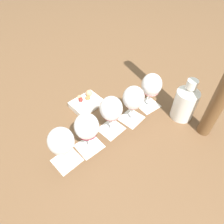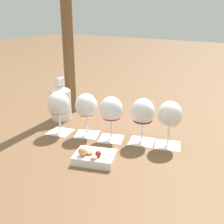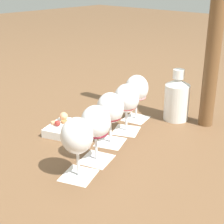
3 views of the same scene
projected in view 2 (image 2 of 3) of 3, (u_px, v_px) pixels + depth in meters
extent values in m
plane|color=brown|center=(112.00, 138.00, 1.18)|extent=(8.00, 8.00, 0.00)
cube|color=silver|center=(60.00, 132.00, 1.24)|extent=(0.12, 0.11, 0.00)
cube|color=silver|center=(87.00, 134.00, 1.21)|extent=(0.13, 0.12, 0.00)
cube|color=silver|center=(110.00, 138.00, 1.17)|extent=(0.13, 0.12, 0.00)
cube|color=silver|center=(142.00, 141.00, 1.15)|extent=(0.12, 0.12, 0.00)
cube|color=silver|center=(168.00, 145.00, 1.11)|extent=(0.13, 0.12, 0.00)
cylinder|color=white|center=(60.00, 131.00, 1.24)|extent=(0.07, 0.07, 0.01)
cylinder|color=white|center=(60.00, 122.00, 1.22)|extent=(0.01, 0.01, 0.08)
ellipsoid|color=white|center=(58.00, 104.00, 1.19)|extent=(0.09, 0.09, 0.11)
ellipsoid|color=pink|center=(59.00, 112.00, 1.20)|extent=(0.08, 0.08, 0.02)
cylinder|color=white|center=(87.00, 133.00, 1.21)|extent=(0.07, 0.07, 0.01)
cylinder|color=white|center=(87.00, 125.00, 1.20)|extent=(0.01, 0.01, 0.08)
ellipsoid|color=white|center=(86.00, 106.00, 1.17)|extent=(0.09, 0.09, 0.11)
ellipsoid|color=#CB515B|center=(86.00, 112.00, 1.18)|extent=(0.08, 0.08, 0.04)
cylinder|color=white|center=(110.00, 138.00, 1.17)|extent=(0.07, 0.07, 0.01)
cylinder|color=white|center=(110.00, 128.00, 1.16)|extent=(0.01, 0.01, 0.08)
ellipsoid|color=white|center=(110.00, 109.00, 1.13)|extent=(0.09, 0.09, 0.11)
ellipsoid|color=maroon|center=(110.00, 116.00, 1.14)|extent=(0.08, 0.08, 0.03)
cylinder|color=white|center=(142.00, 141.00, 1.15)|extent=(0.07, 0.07, 0.01)
cylinder|color=white|center=(142.00, 131.00, 1.13)|extent=(0.01, 0.01, 0.08)
ellipsoid|color=white|center=(143.00, 112.00, 1.10)|extent=(0.09, 0.09, 0.11)
ellipsoid|color=maroon|center=(143.00, 120.00, 1.11)|extent=(0.08, 0.08, 0.02)
cylinder|color=white|center=(168.00, 144.00, 1.11)|extent=(0.07, 0.07, 0.01)
cylinder|color=white|center=(168.00, 135.00, 1.10)|extent=(0.01, 0.01, 0.08)
ellipsoid|color=white|center=(170.00, 115.00, 1.07)|extent=(0.09, 0.09, 0.11)
ellipsoid|color=#4D1524|center=(169.00, 121.00, 1.08)|extent=(0.08, 0.08, 0.04)
cylinder|color=white|center=(61.00, 105.00, 1.36)|extent=(0.10, 0.10, 0.15)
cone|color=white|center=(60.00, 88.00, 1.33)|extent=(0.10, 0.10, 0.03)
cylinder|color=white|center=(59.00, 81.00, 1.32)|extent=(0.04, 0.04, 0.04)
cube|color=white|center=(95.00, 157.00, 0.99)|extent=(0.17, 0.15, 0.03)
sphere|color=maroon|center=(98.00, 154.00, 0.97)|extent=(0.02, 0.02, 0.02)
sphere|color=tan|center=(83.00, 151.00, 0.97)|extent=(0.03, 0.03, 0.03)
cylinder|color=#B2703D|center=(89.00, 153.00, 0.98)|extent=(0.02, 0.02, 0.01)
cylinder|color=tan|center=(94.00, 158.00, 0.95)|extent=(0.02, 0.02, 0.01)
cylinder|color=brown|center=(67.00, 28.00, 1.35)|extent=(0.06, 0.06, 0.85)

